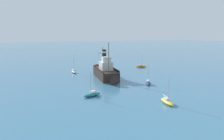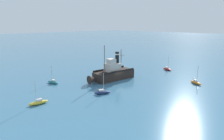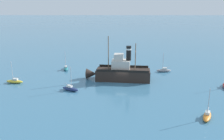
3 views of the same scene
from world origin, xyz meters
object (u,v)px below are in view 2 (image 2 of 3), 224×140
at_px(sailboat_navy, 102,92).
at_px(sailboat_grey, 122,68).
at_px(old_tugboat, 112,73).
at_px(sailboat_orange, 196,82).
at_px(sailboat_red, 167,69).
at_px(sailboat_yellow, 38,102).
at_px(sailboat_teal, 53,82).

bearing_deg(sailboat_navy, sailboat_grey, -57.71).
relative_size(old_tugboat, sailboat_orange, 2.99).
bearing_deg(sailboat_grey, sailboat_red, -138.03).
bearing_deg(sailboat_orange, old_tugboat, 34.10).
bearing_deg(sailboat_navy, sailboat_red, -86.51).
bearing_deg(sailboat_orange, sailboat_grey, 3.23).
xyz_separation_m(sailboat_red, sailboat_navy, (-1.94, 31.76, 0.00)).
height_order(sailboat_navy, sailboat_grey, same).
bearing_deg(sailboat_yellow, sailboat_teal, -40.21).
height_order(old_tugboat, sailboat_red, old_tugboat).
bearing_deg(old_tugboat, sailboat_grey, -59.91).
bearing_deg(sailboat_teal, sailboat_grey, -94.04).
distance_m(sailboat_yellow, sailboat_navy, 13.72).
distance_m(sailboat_teal, sailboat_grey, 25.28).
height_order(sailboat_red, sailboat_orange, same).
relative_size(old_tugboat, sailboat_grey, 2.99).
relative_size(sailboat_red, sailboat_navy, 1.00).
bearing_deg(sailboat_yellow, sailboat_navy, -109.19).
height_order(sailboat_red, sailboat_grey, same).
height_order(old_tugboat, sailboat_yellow, old_tugboat).
bearing_deg(sailboat_red, sailboat_yellow, 86.71).
bearing_deg(sailboat_navy, sailboat_yellow, 70.81).
height_order(sailboat_teal, sailboat_red, same).
relative_size(sailboat_teal, sailboat_navy, 1.00).
distance_m(sailboat_grey, sailboat_orange, 25.23).
relative_size(sailboat_navy, sailboat_orange, 1.00).
relative_size(old_tugboat, sailboat_yellow, 2.99).
height_order(sailboat_yellow, sailboat_red, same).
bearing_deg(sailboat_orange, sailboat_yellow, 65.62).
xyz_separation_m(old_tugboat, sailboat_orange, (-18.68, -12.65, -1.40)).
bearing_deg(sailboat_teal, old_tugboat, -120.64).
relative_size(old_tugboat, sailboat_navy, 2.99).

